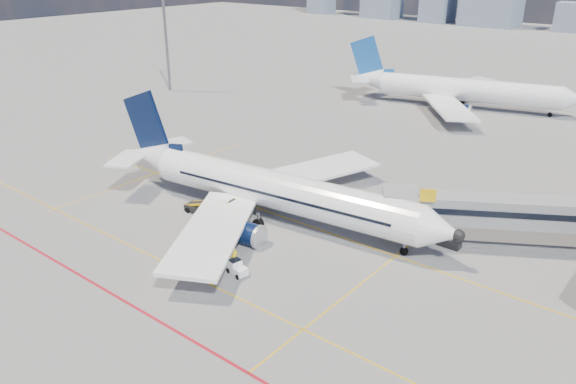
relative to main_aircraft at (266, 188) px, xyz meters
The scene contains 10 objects.
ground 7.74m from the main_aircraft, 84.01° to the right, with size 420.00×420.00×0.00m, color slate.
apron_markings 11.38m from the main_aircraft, 89.17° to the right, with size 90.00×35.12×0.01m.
jet_bridge 26.20m from the main_aircraft, 22.22° to the left, with size 23.55×15.78×6.30m.
floodlight_mast_nw 64.35m from the main_aircraft, 148.70° to the left, with size 3.20×0.61×25.45m.
main_aircraft is the anchor object (origin of this frame).
second_aircraft 56.27m from the main_aircraft, 93.38° to the left, with size 40.78×35.01×12.08m.
baggage_tug 12.02m from the main_aircraft, 62.01° to the right, with size 2.04×1.47×1.30m.
cargo_dolly 7.57m from the main_aircraft, 95.29° to the right, with size 3.91×1.98×2.07m.
belt_loader 7.07m from the main_aircraft, 146.35° to the right, with size 6.27×2.09×2.53m.
ramp_worker 10.93m from the main_aircraft, 64.57° to the right, with size 0.71×0.46×1.94m, color yellow.
Camera 1 is at (34.42, -33.30, 25.49)m, focal length 35.00 mm.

